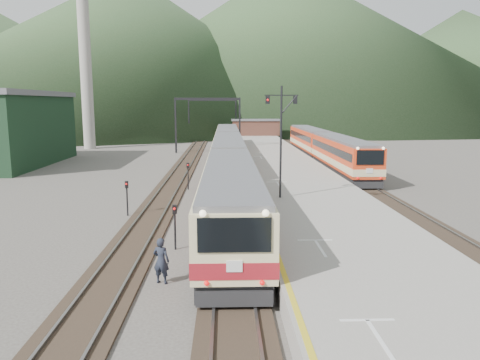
{
  "coord_description": "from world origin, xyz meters",
  "views": [
    {
      "loc": [
        -0.28,
        -13.37,
        7.21
      ],
      "look_at": [
        0.7,
        18.2,
        2.0
      ],
      "focal_mm": 35.0,
      "sensor_mm": 36.0,
      "label": 1
    }
  ],
  "objects_px": {
    "main_train": "(228,155)",
    "second_train": "(323,147)",
    "worker": "(161,261)",
    "signal_mast": "(281,131)"
  },
  "relations": [
    {
      "from": "signal_mast",
      "to": "worker",
      "type": "distance_m",
      "value": 14.5
    },
    {
      "from": "main_train",
      "to": "second_train",
      "type": "relative_size",
      "value": 1.68
    },
    {
      "from": "signal_mast",
      "to": "main_train",
      "type": "bearing_deg",
      "value": 101.72
    },
    {
      "from": "signal_mast",
      "to": "worker",
      "type": "bearing_deg",
      "value": -116.86
    },
    {
      "from": "signal_mast",
      "to": "second_train",
      "type": "bearing_deg",
      "value": 72.37
    },
    {
      "from": "main_train",
      "to": "worker",
      "type": "bearing_deg",
      "value": -95.82
    },
    {
      "from": "main_train",
      "to": "second_train",
      "type": "bearing_deg",
      "value": 39.86
    },
    {
      "from": "worker",
      "to": "signal_mast",
      "type": "bearing_deg",
      "value": -99.45
    },
    {
      "from": "second_train",
      "to": "worker",
      "type": "height_order",
      "value": "second_train"
    },
    {
      "from": "main_train",
      "to": "signal_mast",
      "type": "xyz_separation_m",
      "value": [
        3.34,
        -16.09,
        3.35
      ]
    }
  ]
}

